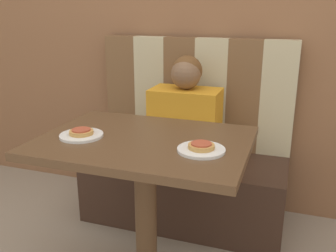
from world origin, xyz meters
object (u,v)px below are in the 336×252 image
at_px(plate_left, 82,135).
at_px(plate_right, 201,150).
at_px(pizza_left, 81,132).
at_px(pizza_right, 201,146).
at_px(person, 185,113).

bearing_deg(plate_left, plate_right, 0.00).
relative_size(pizza_left, pizza_right, 1.00).
height_order(person, plate_right, person).
xyz_separation_m(pizza_left, pizza_right, (0.54, 0.00, 0.00)).
distance_m(plate_left, pizza_left, 0.02).
xyz_separation_m(plate_left, pizza_left, (0.00, 0.00, 0.02)).
relative_size(person, plate_left, 3.20).
height_order(plate_right, pizza_right, pizza_right).
xyz_separation_m(plate_right, pizza_left, (-0.54, 0.00, 0.02)).
bearing_deg(pizza_right, plate_right, 0.00).
bearing_deg(plate_left, pizza_right, 0.00).
xyz_separation_m(person, plate_left, (-0.27, -0.70, 0.06)).
height_order(person, pizza_right, person).
distance_m(plate_left, pizza_right, 0.54).
bearing_deg(pizza_left, pizza_right, 0.00).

